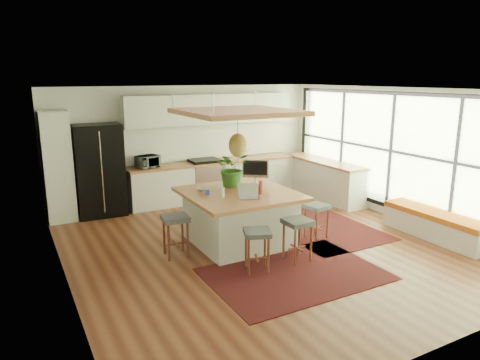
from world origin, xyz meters
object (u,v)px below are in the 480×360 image
fridge (100,172)px  stool_near_left (257,249)px  stool_near_right (297,240)px  monitor (255,170)px  stool_left_side (176,236)px  laptop (249,191)px  island (239,217)px  island_plant (232,171)px  stool_right_back (283,210)px  stool_right_front (316,220)px  microwave (148,160)px

fridge → stool_near_left: 4.35m
stool_near_left → stool_near_right: bearing=2.7°
stool_near_left → monitor: monitor is taller
stool_left_side → laptop: laptop is taller
laptop → monitor: 1.04m
stool_near_right → island: bearing=110.9°
laptop → stool_near_left: bearing=-91.1°
island_plant → island: bearing=-100.9°
fridge → stool_left_side: size_ratio=2.78×
stool_right_back → monitor: bearing=169.9°
fridge → stool_right_back: bearing=-37.4°
monitor → island: bearing=-108.2°
stool_right_front → monitor: bearing=130.6°
stool_right_front → microwave: (-2.11, 3.35, 0.74)m
stool_near_right → island_plant: (-0.35, 1.60, 0.85)m
island → stool_near_right: 1.23m
stool_left_side → monitor: 2.02m
stool_left_side → monitor: bearing=14.7°
island → stool_near_left: (-0.34, -1.18, -0.11)m
stool_right_front → island: bearing=159.9°
microwave → stool_near_right: bearing=-93.0°
stool_near_left → laptop: laptop is taller
stool_near_left → laptop: (0.29, 0.77, 0.70)m
stool_right_front → monitor: monitor is taller
stool_right_front → stool_right_back: 0.82m
stool_near_left → stool_right_back: bearing=45.5°
stool_near_right → microwave: (-1.21, 4.01, 0.74)m
stool_near_right → stool_right_front: bearing=36.3°
fridge → laptop: size_ratio=5.40×
stool_near_left → stool_right_back: (1.47, 1.50, 0.00)m
island → stool_right_front: bearing=-20.1°
stool_near_left → stool_left_side: stool_left_side is taller
stool_near_left → stool_right_front: (1.67, 0.70, 0.00)m
stool_near_right → laptop: size_ratio=1.92×
stool_right_front → monitor: size_ratio=1.28×
fridge → stool_right_front: (3.16, -3.35, -0.57)m
stool_right_back → island_plant: (-1.05, 0.14, 0.85)m
stool_near_left → monitor: size_ratio=1.31×
stool_near_right → laptop: 1.12m
fridge → stool_right_back: size_ratio=2.65×
microwave → island_plant: 2.56m
stool_right_back → microwave: (-1.91, 2.55, 0.74)m
monitor → fridge: bearing=169.9°
fridge → stool_left_side: 3.03m
stool_right_front → stool_right_back: (-0.20, 0.80, 0.00)m
stool_right_back → stool_right_front: bearing=-75.9°
stool_near_left → stool_right_back: 2.10m
island → monitor: monitor is taller
stool_left_side → stool_right_back: bearing=8.8°
stool_near_right → island_plant: island_plant is taller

